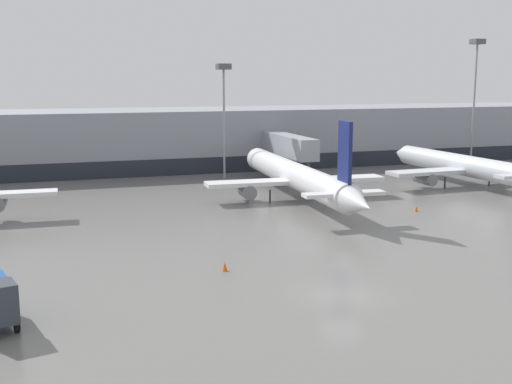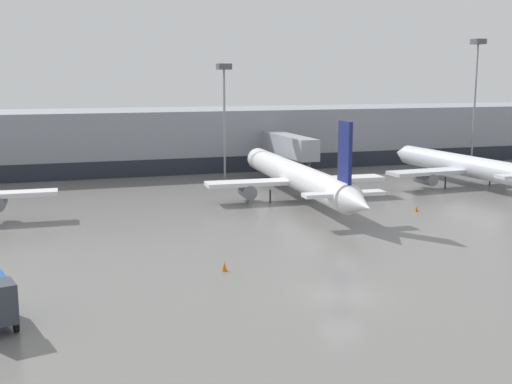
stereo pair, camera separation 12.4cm
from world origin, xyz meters
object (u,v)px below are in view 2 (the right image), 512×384
traffic_cone_3 (416,209)px  apron_light_mast_2 (477,67)px  apron_light_mast_5 (224,86)px  traffic_cone_2 (224,266)px  parked_jet_3 (466,166)px  parked_jet_0 (296,176)px

traffic_cone_3 → apron_light_mast_2: (28.25, 29.28, 15.09)m
apron_light_mast_5 → traffic_cone_3: bearing=-65.6°
traffic_cone_3 → apron_light_mast_2: size_ratio=0.03×
traffic_cone_3 → apron_light_mast_2: 43.40m
traffic_cone_2 → parked_jet_3: bearing=33.5°
traffic_cone_3 → traffic_cone_2: bearing=-150.4°
parked_jet_3 → apron_light_mast_5: bearing=55.9°
parked_jet_3 → traffic_cone_3: size_ratio=53.70×
parked_jet_3 → apron_light_mast_5: 33.64m
parked_jet_0 → traffic_cone_3: size_ratio=66.28×
parked_jet_0 → traffic_cone_3: 14.08m
parked_jet_0 → parked_jet_3: (24.05, 1.74, -0.10)m
traffic_cone_2 → apron_light_mast_5: size_ratio=0.04×
parked_jet_3 → traffic_cone_2: bearing=120.4°
traffic_cone_2 → traffic_cone_3: bearing=29.6°
apron_light_mast_5 → traffic_cone_2: bearing=-105.3°
apron_light_mast_5 → parked_jet_0: bearing=-79.3°
apron_light_mast_2 → apron_light_mast_5: size_ratio=1.26×
parked_jet_0 → apron_light_mast_2: (37.69, 19.11, 12.69)m
parked_jet_0 → apron_light_mast_5: (-3.47, 18.30, 9.89)m
traffic_cone_3 → apron_light_mast_5: bearing=114.4°
parked_jet_0 → traffic_cone_2: (-15.10, -24.14, -2.35)m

